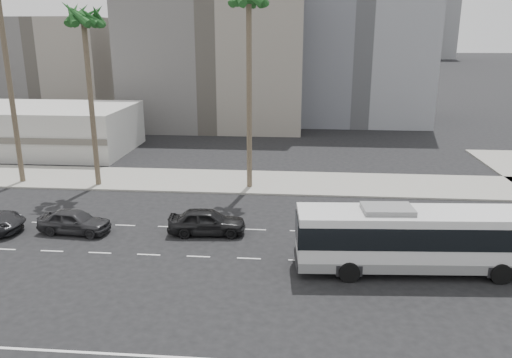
# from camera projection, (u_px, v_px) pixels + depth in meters

# --- Properties ---
(ground) EXTENTS (700.00, 700.00, 0.00)m
(ground) POSITION_uv_depth(u_px,v_px,m) (300.00, 261.00, 28.84)
(ground) COLOR black
(ground) RESTS_ON ground
(sidewalk_north) EXTENTS (120.00, 7.00, 0.15)m
(sidewalk_north) POSITION_uv_depth(u_px,v_px,m) (300.00, 183.00, 43.65)
(sidewalk_north) COLOR gray
(sidewalk_north) RESTS_ON ground
(commercial_low) EXTENTS (22.00, 12.16, 5.00)m
(commercial_low) POSITION_uv_depth(u_px,v_px,m) (32.00, 129.00, 55.49)
(commercial_low) COLOR #B2B0AA
(commercial_low) RESTS_ON ground
(midrise_beige_west) EXTENTS (24.00, 18.00, 18.00)m
(midrise_beige_west) POSITION_uv_depth(u_px,v_px,m) (217.00, 61.00, 70.36)
(midrise_beige_west) COLOR slate
(midrise_beige_west) RESTS_ON ground
(midrise_gray_center) EXTENTS (20.00, 20.00, 26.00)m
(midrise_gray_center) POSITION_uv_depth(u_px,v_px,m) (356.00, 32.00, 74.28)
(midrise_gray_center) COLOR slate
(midrise_gray_center) RESTS_ON ground
(midrise_beige_far) EXTENTS (18.00, 16.00, 15.00)m
(midrise_beige_far) POSITION_uv_depth(u_px,v_px,m) (58.00, 68.00, 77.72)
(midrise_beige_far) COLOR slate
(midrise_beige_far) RESTS_ON ground
(highrise_far) EXTENTS (22.00, 22.00, 60.00)m
(highrise_far) POSITION_uv_depth(u_px,v_px,m) (435.00, 0.00, 263.33)
(highrise_far) COLOR slate
(highrise_far) RESTS_ON ground
(city_bus) EXTENTS (13.18, 3.72, 3.74)m
(city_bus) POSITION_uv_depth(u_px,v_px,m) (416.00, 238.00, 27.11)
(city_bus) COLOR silver
(city_bus) RESTS_ON ground
(car_a) EXTENTS (2.37, 5.17, 1.72)m
(car_a) POSITION_uv_depth(u_px,v_px,m) (207.00, 221.00, 32.51)
(car_a) COLOR black
(car_a) RESTS_ON ground
(car_b) EXTENTS (2.30, 4.85, 1.60)m
(car_b) POSITION_uv_depth(u_px,v_px,m) (74.00, 221.00, 32.69)
(car_b) COLOR #2B2A2C
(car_b) RESTS_ON ground
(palm_near) EXTENTS (4.93, 4.93, 16.59)m
(palm_near) POSITION_uv_depth(u_px,v_px,m) (249.00, 2.00, 38.25)
(palm_near) COLOR brown
(palm_near) RESTS_ON ground
(palm_mid) EXTENTS (4.89, 4.89, 15.12)m
(palm_mid) POSITION_uv_depth(u_px,v_px,m) (84.00, 21.00, 39.30)
(palm_mid) COLOR brown
(palm_mid) RESTS_ON ground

